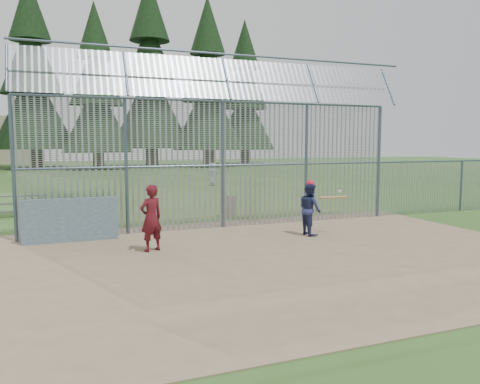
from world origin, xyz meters
name	(u,v)px	position (x,y,z in m)	size (l,w,h in m)	color
ground	(269,251)	(0.00, 0.00, 0.00)	(120.00, 120.00, 0.00)	#2D511E
dirt_infield	(278,255)	(0.00, -0.50, 0.01)	(14.00, 10.00, 0.02)	#756047
dugout_wall	(71,220)	(-4.60, 2.90, 0.62)	(2.50, 0.12, 1.20)	#38566B
batter	(310,209)	(1.96, 1.39, 0.78)	(0.74, 0.58, 1.53)	navy
onlooker	(151,218)	(-2.76, 1.01, 0.86)	(0.61, 0.40, 1.67)	maroon
bg_kid_standing	(213,174)	(4.19, 17.48, 0.73)	(0.71, 0.46, 1.46)	slate
batting_gear	(316,187)	(2.13, 1.35, 1.42)	(1.25, 0.35, 0.58)	red
trash_can	(230,206)	(0.98, 5.52, 0.38)	(0.56, 0.56, 0.82)	#94979D
bleacher	(1,205)	(-6.89, 8.66, 0.41)	(3.00, 0.95, 0.72)	slate
backstop_fence	(275,153)	(1.81, 3.43, 2.36)	(20.09, 0.81, 5.30)	#47566B
conifer_row	(122,66)	(1.93, 41.51, 10.83)	(38.48, 12.26, 20.20)	#332319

